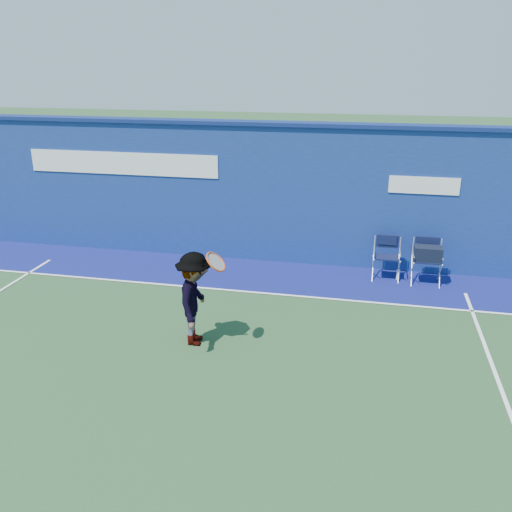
% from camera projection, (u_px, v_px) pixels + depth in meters
% --- Properties ---
extents(ground, '(80.00, 80.00, 0.00)m').
position_uv_depth(ground, '(178.00, 379.00, 7.78)').
color(ground, '#264625').
rests_on(ground, ground).
extents(stadium_wall, '(24.00, 0.50, 3.08)m').
position_uv_depth(stadium_wall, '(253.00, 191.00, 12.03)').
color(stadium_wall, navy).
rests_on(stadium_wall, ground).
extents(out_of_bounds_strip, '(24.00, 1.80, 0.01)m').
position_uv_depth(out_of_bounds_strip, '(243.00, 274.00, 11.55)').
color(out_of_bounds_strip, navy).
rests_on(out_of_bounds_strip, ground).
extents(court_lines, '(24.00, 12.00, 0.01)m').
position_uv_depth(court_lines, '(191.00, 357.00, 8.33)').
color(court_lines, white).
rests_on(court_lines, out_of_bounds_strip).
extents(directors_chair_left, '(0.52, 0.48, 0.88)m').
position_uv_depth(directors_chair_left, '(386.00, 265.00, 11.25)').
color(directors_chair_left, silver).
rests_on(directors_chair_left, ground).
extents(directors_chair_right, '(0.55, 0.49, 0.92)m').
position_uv_depth(directors_chair_right, '(426.00, 265.00, 10.98)').
color(directors_chair_right, silver).
rests_on(directors_chair_right, ground).
extents(water_bottle, '(0.07, 0.07, 0.23)m').
position_uv_depth(water_bottle, '(398.00, 275.00, 11.22)').
color(water_bottle, silver).
rests_on(water_bottle, ground).
extents(tennis_player, '(0.91, 1.06, 1.61)m').
position_uv_depth(tennis_player, '(195.00, 299.00, 8.54)').
color(tennis_player, '#EA4738').
rests_on(tennis_player, ground).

